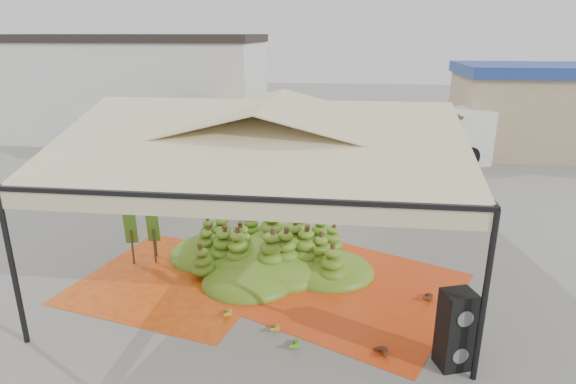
# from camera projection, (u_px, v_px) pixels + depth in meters

# --- Properties ---
(ground) EXTENTS (90.00, 90.00, 0.00)m
(ground) POSITION_uv_depth(u_px,v_px,m) (273.00, 258.00, 12.24)
(ground) COLOR slate
(ground) RESTS_ON ground
(canopy_tent) EXTENTS (8.10, 8.10, 4.00)m
(canopy_tent) POSITION_uv_depth(u_px,v_px,m) (271.00, 130.00, 11.20)
(canopy_tent) COLOR black
(canopy_tent) RESTS_ON ground
(building_white) EXTENTS (14.30, 6.30, 5.40)m
(building_white) POSITION_uv_depth(u_px,v_px,m) (129.00, 87.00, 25.76)
(building_white) COLOR silver
(building_white) RESTS_ON ground
(building_tan) EXTENTS (6.30, 5.30, 4.10)m
(building_tan) POSITION_uv_depth(u_px,v_px,m) (525.00, 108.00, 22.63)
(building_tan) COLOR tan
(building_tan) RESTS_ON ground
(tarp_left) EXTENTS (4.93, 4.78, 0.01)m
(tarp_left) POSITION_uv_depth(u_px,v_px,m) (178.00, 278.00, 11.24)
(tarp_left) COLOR #D46214
(tarp_left) RESTS_ON ground
(tarp_right) EXTENTS (5.57, 5.67, 0.01)m
(tarp_right) POSITION_uv_depth(u_px,v_px,m) (355.00, 291.00, 10.69)
(tarp_right) COLOR red
(tarp_right) RESTS_ON ground
(banana_heap) EXTENTS (6.76, 6.25, 1.17)m
(banana_heap) POSITION_uv_depth(u_px,v_px,m) (272.00, 243.00, 11.72)
(banana_heap) COLOR #4E7518
(banana_heap) RESTS_ON ground
(hand_yellow_a) EXTENTS (0.42, 0.34, 0.19)m
(hand_yellow_a) POSITION_uv_depth(u_px,v_px,m) (271.00, 326.00, 9.25)
(hand_yellow_a) COLOR #BD8B25
(hand_yellow_a) RESTS_ON ground
(hand_yellow_b) EXTENTS (0.49, 0.42, 0.20)m
(hand_yellow_b) POSITION_uv_depth(u_px,v_px,m) (223.00, 311.00, 9.73)
(hand_yellow_b) COLOR gold
(hand_yellow_b) RESTS_ON ground
(hand_red_a) EXTENTS (0.58, 0.52, 0.22)m
(hand_red_a) POSITION_uv_depth(u_px,v_px,m) (424.00, 295.00, 10.33)
(hand_red_a) COLOR #552613
(hand_red_a) RESTS_ON ground
(hand_red_b) EXTENTS (0.60, 0.56, 0.21)m
(hand_red_b) POSITION_uv_depth(u_px,v_px,m) (378.00, 351.00, 8.51)
(hand_red_b) COLOR #511F12
(hand_red_b) RESTS_ON ground
(hand_green) EXTENTS (0.49, 0.42, 0.20)m
(hand_green) POSITION_uv_depth(u_px,v_px,m) (290.00, 342.00, 8.76)
(hand_green) COLOR #3A7518
(hand_green) RESTS_ON ground
(hanging_bunches) EXTENTS (4.74, 0.24, 0.20)m
(hanging_bunches) POSITION_uv_depth(u_px,v_px,m) (356.00, 156.00, 11.65)
(hanging_bunches) COLOR #4B851B
(hanging_bunches) RESTS_ON ground
(speaker_stack) EXTENTS (0.63, 0.59, 1.42)m
(speaker_stack) POSITION_uv_depth(u_px,v_px,m) (455.00, 330.00, 8.09)
(speaker_stack) COLOR black
(speaker_stack) RESTS_ON ground
(banana_leaves) EXTENTS (0.96, 1.36, 3.70)m
(banana_leaves) POSITION_uv_depth(u_px,v_px,m) (151.00, 256.00, 12.38)
(banana_leaves) COLOR #3F7A20
(banana_leaves) RESTS_ON ground
(vendor) EXTENTS (0.68, 0.52, 1.68)m
(vendor) POSITION_uv_depth(u_px,v_px,m) (268.00, 168.00, 17.25)
(vendor) COLOR gray
(vendor) RESTS_ON ground
(truck_left) EXTENTS (7.39, 3.33, 2.45)m
(truck_left) POSITION_uv_depth(u_px,v_px,m) (253.00, 125.00, 21.68)
(truck_left) COLOR #4D2C19
(truck_left) RESTS_ON ground
(truck_right) EXTENTS (7.16, 4.75, 2.33)m
(truck_right) POSITION_uv_depth(u_px,v_px,m) (416.00, 132.00, 20.47)
(truck_right) COLOR #503B1A
(truck_right) RESTS_ON ground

